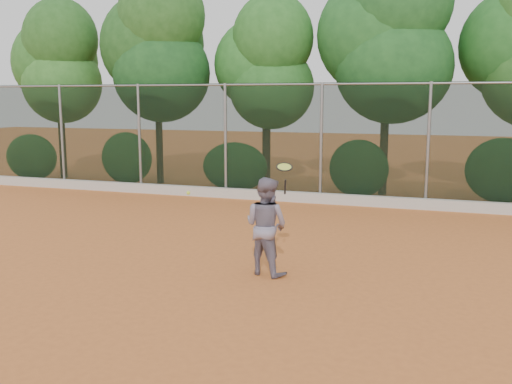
% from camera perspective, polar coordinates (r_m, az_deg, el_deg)
% --- Properties ---
extents(ground, '(80.00, 80.00, 0.00)m').
position_cam_1_polar(ground, '(10.47, -1.75, -7.62)').
color(ground, '#CA6B2F').
rests_on(ground, ground).
extents(concrete_curb, '(24.00, 0.20, 0.30)m').
position_cam_1_polar(concrete_curb, '(16.83, 6.30, -0.61)').
color(concrete_curb, '#BCB7AE').
rests_on(concrete_curb, ground).
extents(tennis_player, '(1.00, 0.88, 1.72)m').
position_cam_1_polar(tennis_player, '(9.95, 1.02, -3.41)').
color(tennis_player, slate).
rests_on(tennis_player, ground).
extents(chainlink_fence, '(24.09, 0.09, 3.50)m').
position_cam_1_polar(chainlink_fence, '(16.80, 6.54, 5.24)').
color(chainlink_fence, black).
rests_on(chainlink_fence, ground).
extents(foliage_backdrop, '(23.70, 3.63, 7.55)m').
position_cam_1_polar(foliage_backdrop, '(18.85, 6.30, 13.43)').
color(foliage_backdrop, '#3E2D18').
rests_on(foliage_backdrop, ground).
extents(tennis_racket, '(0.35, 0.35, 0.55)m').
position_cam_1_polar(tennis_racket, '(9.65, 2.87, 2.29)').
color(tennis_racket, black).
rests_on(tennis_racket, ground).
extents(tennis_ball_in_flight, '(0.06, 0.06, 0.06)m').
position_cam_1_polar(tennis_ball_in_flight, '(9.71, -6.79, -0.08)').
color(tennis_ball_in_flight, '#D0F537').
rests_on(tennis_ball_in_flight, ground).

